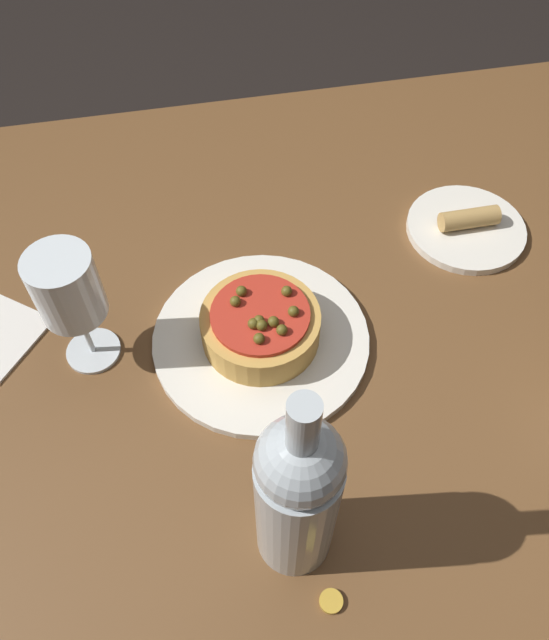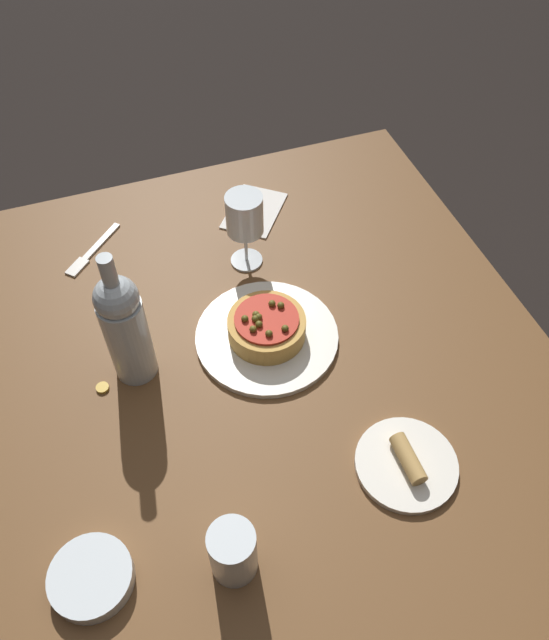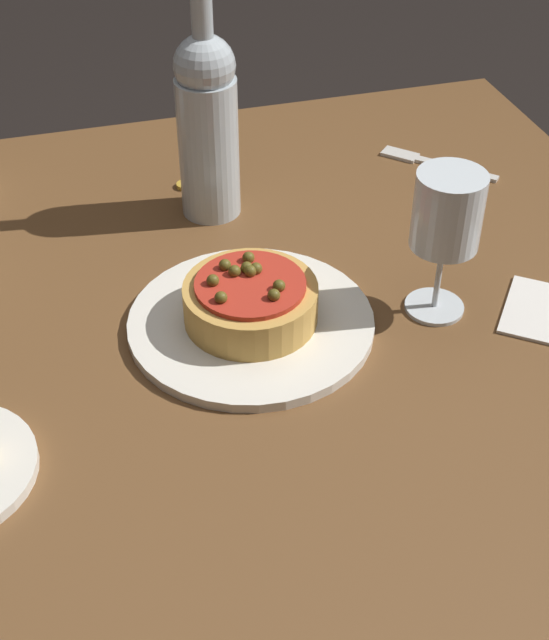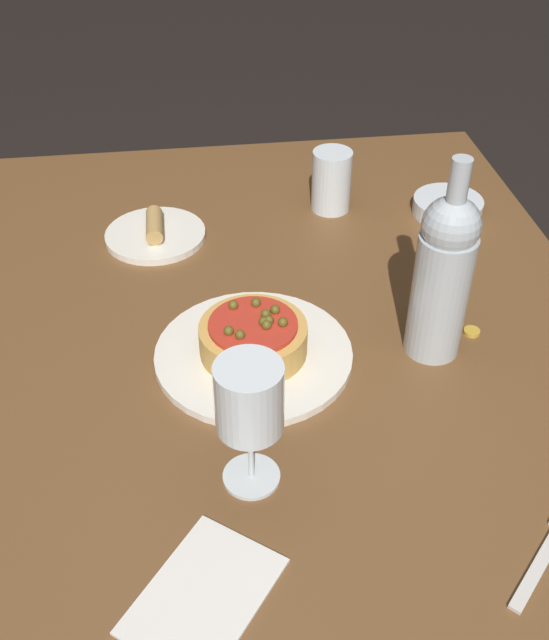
{
  "view_description": "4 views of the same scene",
  "coord_description": "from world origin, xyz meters",
  "px_view_note": "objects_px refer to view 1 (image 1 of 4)",
  "views": [
    {
      "loc": [
        0.13,
        0.44,
        1.38
      ],
      "look_at": [
        0.04,
        -0.0,
        0.76
      ],
      "focal_mm": 35.0,
      "sensor_mm": 36.0,
      "label": 1
    },
    {
      "loc": [
        -0.64,
        0.22,
        1.69
      ],
      "look_at": [
        0.07,
        -0.03,
        0.75
      ],
      "focal_mm": 35.0,
      "sensor_mm": 36.0,
      "label": 2
    },
    {
      "loc": [
        -0.13,
        -0.77,
        1.35
      ],
      "look_at": [
        0.08,
        -0.04,
        0.74
      ],
      "focal_mm": 50.0,
      "sensor_mm": 36.0,
      "label": 3
    },
    {
      "loc": [
        0.85,
        -0.08,
        1.41
      ],
      "look_at": [
        0.01,
        0.03,
        0.74
      ],
      "focal_mm": 42.0,
      "sensor_mm": 36.0,
      "label": 4
    }
  ],
  "objects_px": {
    "wine_bottle": "(297,495)",
    "pizza": "(261,325)",
    "dining_table": "(305,371)",
    "side_plate": "(466,227)",
    "dinner_plate": "(261,339)",
    "wine_glass": "(68,290)",
    "bottle_cap": "(331,601)"
  },
  "relations": [
    {
      "from": "wine_bottle",
      "to": "pizza",
      "type": "bearing_deg",
      "value": -92.7
    },
    {
      "from": "dining_table",
      "to": "wine_bottle",
      "type": "xyz_separation_m",
      "value": [
        0.07,
        0.25,
        0.21
      ]
    },
    {
      "from": "dining_table",
      "to": "side_plate",
      "type": "distance_m",
      "value": 0.32
    },
    {
      "from": "wine_glass",
      "to": "wine_bottle",
      "type": "height_order",
      "value": "wine_bottle"
    },
    {
      "from": "wine_bottle",
      "to": "bottle_cap",
      "type": "xyz_separation_m",
      "value": [
        -0.02,
        0.07,
        -0.13
      ]
    },
    {
      "from": "dinner_plate",
      "to": "pizza",
      "type": "xyz_separation_m",
      "value": [
        -0.0,
        0.0,
        0.03
      ]
    },
    {
      "from": "dinner_plate",
      "to": "wine_glass",
      "type": "height_order",
      "value": "wine_glass"
    },
    {
      "from": "dinner_plate",
      "to": "wine_glass",
      "type": "bearing_deg",
      "value": -6.98
    },
    {
      "from": "dinner_plate",
      "to": "bottle_cap",
      "type": "xyz_separation_m",
      "value": [
        -0.01,
        0.32,
        -0.0
      ]
    },
    {
      "from": "dinner_plate",
      "to": "wine_bottle",
      "type": "height_order",
      "value": "wine_bottle"
    },
    {
      "from": "dining_table",
      "to": "wine_bottle",
      "type": "distance_m",
      "value": 0.33
    },
    {
      "from": "pizza",
      "to": "bottle_cap",
      "type": "bearing_deg",
      "value": 91.96
    },
    {
      "from": "wine_glass",
      "to": "wine_bottle",
      "type": "xyz_separation_m",
      "value": [
        -0.2,
        0.28,
        0.0
      ]
    },
    {
      "from": "side_plate",
      "to": "dining_table",
      "type": "bearing_deg",
      "value": 27.74
    },
    {
      "from": "wine_glass",
      "to": "pizza",
      "type": "bearing_deg",
      "value": 172.97
    },
    {
      "from": "dinner_plate",
      "to": "wine_bottle",
      "type": "bearing_deg",
      "value": 87.32
    },
    {
      "from": "pizza",
      "to": "bottle_cap",
      "type": "xyz_separation_m",
      "value": [
        -0.01,
        0.32,
        -0.03
      ]
    },
    {
      "from": "wine_bottle",
      "to": "side_plate",
      "type": "height_order",
      "value": "wine_bottle"
    },
    {
      "from": "wine_glass",
      "to": "side_plate",
      "type": "bearing_deg",
      "value": -168.78
    },
    {
      "from": "pizza",
      "to": "bottle_cap",
      "type": "distance_m",
      "value": 0.33
    },
    {
      "from": "wine_glass",
      "to": "side_plate",
      "type": "height_order",
      "value": "wine_glass"
    },
    {
      "from": "side_plate",
      "to": "bottle_cap",
      "type": "distance_m",
      "value": 0.56
    },
    {
      "from": "pizza",
      "to": "side_plate",
      "type": "distance_m",
      "value": 0.36
    },
    {
      "from": "dining_table",
      "to": "bottle_cap",
      "type": "distance_m",
      "value": 0.33
    },
    {
      "from": "dinner_plate",
      "to": "wine_bottle",
      "type": "relative_size",
      "value": 0.94
    },
    {
      "from": "pizza",
      "to": "dining_table",
      "type": "bearing_deg",
      "value": 171.87
    },
    {
      "from": "dining_table",
      "to": "pizza",
      "type": "distance_m",
      "value": 0.13
    },
    {
      "from": "bottle_cap",
      "to": "dining_table",
      "type": "bearing_deg",
      "value": -98.91
    },
    {
      "from": "dining_table",
      "to": "bottle_cap",
      "type": "xyz_separation_m",
      "value": [
        0.05,
        0.32,
        0.08
      ]
    },
    {
      "from": "dinner_plate",
      "to": "side_plate",
      "type": "distance_m",
      "value": 0.36
    },
    {
      "from": "pizza",
      "to": "wine_glass",
      "type": "relative_size",
      "value": 0.85
    },
    {
      "from": "dinner_plate",
      "to": "side_plate",
      "type": "bearing_deg",
      "value": -158.01
    }
  ]
}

